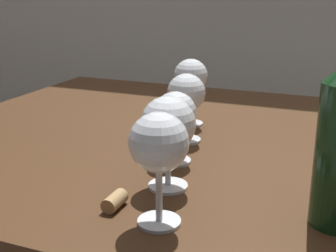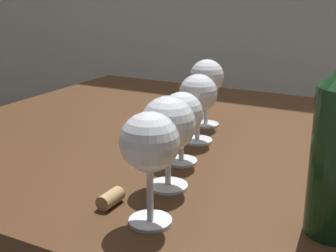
{
  "view_description": "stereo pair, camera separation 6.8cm",
  "coord_description": "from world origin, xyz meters",
  "px_view_note": "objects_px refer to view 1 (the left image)",
  "views": [
    {
      "loc": [
        0.13,
        -0.85,
        1.0
      ],
      "look_at": [
        -0.12,
        -0.24,
        0.8
      ],
      "focal_mm": 49.42,
      "sensor_mm": 36.0,
      "label": 1
    },
    {
      "loc": [
        0.19,
        -0.82,
        1.0
      ],
      "look_at": [
        -0.12,
        -0.24,
        0.8
      ],
      "focal_mm": 49.42,
      "sensor_mm": 36.0,
      "label": 2
    }
  ],
  "objects_px": {
    "wine_glass_merlot": "(168,126)",
    "wine_glass_white": "(175,115)",
    "wine_glass_chardonnay": "(159,146)",
    "wine_glass_port": "(186,95)",
    "cork": "(115,201)",
    "wine_glass_rose": "(191,78)"
  },
  "relations": [
    {
      "from": "wine_glass_chardonnay",
      "to": "wine_glass_merlot",
      "type": "distance_m",
      "value": 0.11
    },
    {
      "from": "wine_glass_white",
      "to": "wine_glass_chardonnay",
      "type": "bearing_deg",
      "value": -74.18
    },
    {
      "from": "wine_glass_rose",
      "to": "wine_glass_port",
      "type": "bearing_deg",
      "value": -75.0
    },
    {
      "from": "wine_glass_chardonnay",
      "to": "wine_glass_port",
      "type": "height_order",
      "value": "wine_glass_chardonnay"
    },
    {
      "from": "wine_glass_merlot",
      "to": "wine_glass_white",
      "type": "distance_m",
      "value": 0.11
    },
    {
      "from": "wine_glass_chardonnay",
      "to": "wine_glass_port",
      "type": "bearing_deg",
      "value": 104.0
    },
    {
      "from": "wine_glass_port",
      "to": "wine_glass_chardonnay",
      "type": "bearing_deg",
      "value": -76.0
    },
    {
      "from": "wine_glass_white",
      "to": "cork",
      "type": "bearing_deg",
      "value": -94.28
    },
    {
      "from": "wine_glass_port",
      "to": "cork",
      "type": "relative_size",
      "value": 3.25
    },
    {
      "from": "wine_glass_white",
      "to": "wine_glass_port",
      "type": "height_order",
      "value": "wine_glass_port"
    },
    {
      "from": "wine_glass_port",
      "to": "wine_glass_merlot",
      "type": "bearing_deg",
      "value": -77.09
    },
    {
      "from": "cork",
      "to": "wine_glass_port",
      "type": "bearing_deg",
      "value": 91.27
    },
    {
      "from": "wine_glass_merlot",
      "to": "wine_glass_white",
      "type": "bearing_deg",
      "value": 105.46
    },
    {
      "from": "wine_glass_merlot",
      "to": "wine_glass_port",
      "type": "xyz_separation_m",
      "value": [
        -0.05,
        0.22,
        -0.01
      ]
    },
    {
      "from": "wine_glass_chardonnay",
      "to": "wine_glass_port",
      "type": "relative_size",
      "value": 1.11
    },
    {
      "from": "wine_glass_white",
      "to": "cork",
      "type": "distance_m",
      "value": 0.21
    },
    {
      "from": "wine_glass_merlot",
      "to": "wine_glass_port",
      "type": "distance_m",
      "value": 0.22
    },
    {
      "from": "wine_glass_chardonnay",
      "to": "wine_glass_rose",
      "type": "height_order",
      "value": "wine_glass_chardonnay"
    },
    {
      "from": "wine_glass_merlot",
      "to": "wine_glass_rose",
      "type": "relative_size",
      "value": 0.98
    },
    {
      "from": "wine_glass_merlot",
      "to": "cork",
      "type": "bearing_deg",
      "value": -115.0
    },
    {
      "from": "wine_glass_chardonnay",
      "to": "wine_glass_white",
      "type": "bearing_deg",
      "value": 105.82
    },
    {
      "from": "wine_glass_chardonnay",
      "to": "wine_glass_rose",
      "type": "bearing_deg",
      "value": 104.25
    }
  ]
}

